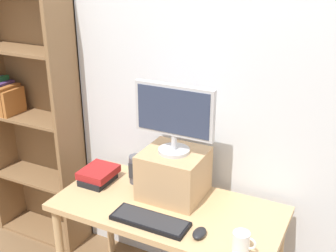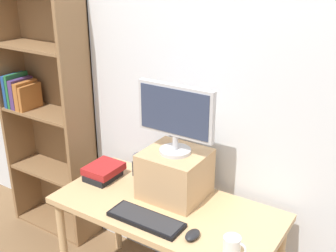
# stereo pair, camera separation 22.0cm
# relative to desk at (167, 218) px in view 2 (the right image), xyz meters

# --- Properties ---
(back_wall) EXTENTS (7.00, 0.08, 2.60)m
(back_wall) POSITION_rel_desk_xyz_m (0.00, 0.41, 0.67)
(back_wall) COLOR silver
(back_wall) RESTS_ON ground_plane
(desk) EXTENTS (1.30, 0.63, 0.72)m
(desk) POSITION_rel_desk_xyz_m (0.00, 0.00, 0.00)
(desk) COLOR tan
(desk) RESTS_ON ground_plane
(bookshelf_unit) EXTENTS (0.71, 0.28, 1.92)m
(bookshelf_unit) POSITION_rel_desk_xyz_m (-1.23, 0.26, 0.34)
(bookshelf_unit) COLOR olive
(bookshelf_unit) RESTS_ON ground_plane
(riser_box) EXTENTS (0.35, 0.33, 0.28)m
(riser_box) POSITION_rel_desk_xyz_m (-0.02, 0.13, 0.23)
(riser_box) COLOR tan
(riser_box) RESTS_ON desk
(computer_monitor) EXTENTS (0.47, 0.18, 0.40)m
(computer_monitor) POSITION_rel_desk_xyz_m (-0.02, 0.13, 0.59)
(computer_monitor) COLOR #B7B7BA
(computer_monitor) RESTS_ON riser_box
(keyboard) EXTENTS (0.43, 0.15, 0.02)m
(keyboard) POSITION_rel_desk_xyz_m (-0.01, -0.19, 0.10)
(keyboard) COLOR black
(keyboard) RESTS_ON desk
(computer_mouse) EXTENTS (0.06, 0.10, 0.04)m
(computer_mouse) POSITION_rel_desk_xyz_m (0.27, -0.18, 0.10)
(computer_mouse) COLOR black
(computer_mouse) RESTS_ON desk
(book_stack) EXTENTS (0.19, 0.23, 0.08)m
(book_stack) POSITION_rel_desk_xyz_m (-0.51, 0.05, 0.13)
(book_stack) COLOR black
(book_stack) RESTS_ON desk
(coffee_mug) EXTENTS (0.12, 0.08, 0.10)m
(coffee_mug) POSITION_rel_desk_xyz_m (0.49, -0.19, 0.14)
(coffee_mug) COLOR white
(coffee_mug) RESTS_ON desk
(desk_speaker) EXTENTS (0.10, 0.10, 0.18)m
(desk_speaker) POSITION_rel_desk_xyz_m (-0.29, 0.16, 0.17)
(desk_speaker) COLOR #4C4C51
(desk_speaker) RESTS_ON desk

